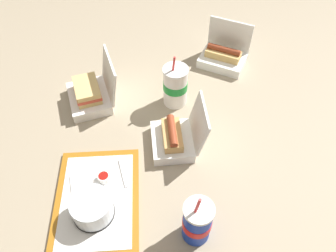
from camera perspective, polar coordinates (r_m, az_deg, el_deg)
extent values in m
plane|color=gray|center=(1.20, -2.06, -1.52)|extent=(3.20, 3.20, 0.00)
cube|color=#A56619|center=(1.07, -12.24, -12.50)|extent=(0.40, 0.30, 0.01)
cube|color=white|center=(1.07, -12.29, -12.33)|extent=(0.35, 0.26, 0.00)
cylinder|color=black|center=(1.04, -12.75, -14.52)|extent=(0.13, 0.13, 0.01)
cylinder|color=#BC7084|center=(1.02, -13.01, -13.88)|extent=(0.09, 0.09, 0.05)
cylinder|color=silver|center=(1.01, -13.11, -13.62)|extent=(0.12, 0.12, 0.07)
cylinder|color=white|center=(1.09, -11.10, -8.82)|extent=(0.04, 0.04, 0.02)
cylinder|color=#9E140F|center=(1.08, -11.18, -8.54)|extent=(0.03, 0.03, 0.01)
cube|color=white|center=(1.10, -13.94, -9.97)|extent=(0.13, 0.13, 0.00)
cube|color=white|center=(1.10, -7.76, -8.08)|extent=(0.11, 0.05, 0.00)
cube|color=white|center=(1.16, 0.71, -2.71)|extent=(0.19, 0.17, 0.04)
cube|color=white|center=(1.10, 5.41, 0.50)|extent=(0.18, 0.06, 0.14)
cube|color=tan|center=(1.13, 0.72, -1.60)|extent=(0.14, 0.08, 0.03)
cylinder|color=brown|center=(1.11, 0.74, -0.83)|extent=(0.13, 0.05, 0.03)
cylinder|color=yellow|center=(1.10, 0.74, -0.53)|extent=(0.11, 0.02, 0.01)
cube|color=white|center=(1.34, -13.55, 4.68)|extent=(0.24, 0.21, 0.04)
cube|color=white|center=(1.28, -10.28, 8.64)|extent=(0.19, 0.10, 0.15)
cube|color=#DBB770|center=(1.32, -13.79, 5.60)|extent=(0.16, 0.13, 0.02)
cube|color=#D64C38|center=(1.31, -13.92, 6.10)|extent=(0.17, 0.14, 0.01)
cube|color=#DBB770|center=(1.30, -14.05, 6.61)|extent=(0.16, 0.13, 0.02)
cube|color=white|center=(1.50, 9.41, 11.16)|extent=(0.20, 0.23, 0.04)
cube|color=white|center=(1.50, 10.73, 15.35)|extent=(0.08, 0.18, 0.14)
cube|color=tan|center=(1.47, 9.59, 12.25)|extent=(0.11, 0.16, 0.03)
cylinder|color=brown|center=(1.46, 9.71, 12.99)|extent=(0.08, 0.14, 0.03)
cylinder|color=yellow|center=(1.46, 9.76, 13.27)|extent=(0.05, 0.12, 0.01)
cylinder|color=#1938B7|center=(0.95, 5.07, -16.40)|extent=(0.08, 0.08, 0.15)
cylinder|color=red|center=(0.95, 5.08, -16.39)|extent=(0.08, 0.08, 0.03)
cylinder|color=white|center=(0.88, 5.43, -14.35)|extent=(0.09, 0.09, 0.01)
cylinder|color=red|center=(0.84, 5.19, -13.66)|extent=(0.01, 0.02, 0.06)
cylinder|color=white|center=(1.26, 1.27, 6.79)|extent=(0.09, 0.09, 0.16)
cylinder|color=#198C33|center=(1.26, 1.28, 7.14)|extent=(0.09, 0.09, 0.03)
cylinder|color=white|center=(1.21, 1.34, 9.69)|extent=(0.10, 0.10, 0.01)
cylinder|color=red|center=(1.18, 1.02, 10.79)|extent=(0.01, 0.01, 0.06)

